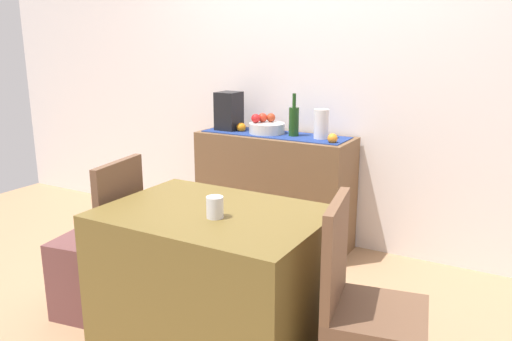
{
  "coord_description": "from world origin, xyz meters",
  "views": [
    {
      "loc": [
        1.51,
        -2.37,
        1.52
      ],
      "look_at": [
        -0.03,
        0.36,
        0.72
      ],
      "focal_mm": 36.08,
      "sensor_mm": 36.0,
      "label": 1
    }
  ],
  "objects_px": {
    "fruit_bowl": "(267,128)",
    "chair_near_window": "(100,268)",
    "wine_bottle": "(294,121)",
    "dining_table": "(215,283)",
    "sideboard_console": "(274,190)",
    "coffee_maker": "(229,111)",
    "coffee_cup": "(215,207)",
    "ceramic_vase": "(321,124)"
  },
  "relations": [
    {
      "from": "fruit_bowl",
      "to": "chair_near_window",
      "type": "bearing_deg",
      "value": -102.55
    },
    {
      "from": "sideboard_console",
      "to": "ceramic_vase",
      "type": "xyz_separation_m",
      "value": [
        0.36,
        0.0,
        0.53
      ]
    },
    {
      "from": "wine_bottle",
      "to": "dining_table",
      "type": "height_order",
      "value": "wine_bottle"
    },
    {
      "from": "sideboard_console",
      "to": "wine_bottle",
      "type": "bearing_deg",
      "value": -0.0
    },
    {
      "from": "wine_bottle",
      "to": "dining_table",
      "type": "distance_m",
      "value": 1.54
    },
    {
      "from": "coffee_maker",
      "to": "sideboard_console",
      "type": "bearing_deg",
      "value": 0.0
    },
    {
      "from": "ceramic_vase",
      "to": "chair_near_window",
      "type": "height_order",
      "value": "ceramic_vase"
    },
    {
      "from": "chair_near_window",
      "to": "ceramic_vase",
      "type": "bearing_deg",
      "value": 62.16
    },
    {
      "from": "wine_bottle",
      "to": "chair_near_window",
      "type": "xyz_separation_m",
      "value": [
        -0.53,
        -1.4,
        -0.69
      ]
    },
    {
      "from": "coffee_maker",
      "to": "coffee_cup",
      "type": "xyz_separation_m",
      "value": [
        0.86,
        -1.47,
        -0.2
      ]
    },
    {
      "from": "chair_near_window",
      "to": "fruit_bowl",
      "type": "bearing_deg",
      "value": 77.45
    },
    {
      "from": "fruit_bowl",
      "to": "dining_table",
      "type": "bearing_deg",
      "value": -71.41
    },
    {
      "from": "dining_table",
      "to": "wine_bottle",
      "type": "bearing_deg",
      "value": 100.25
    },
    {
      "from": "chair_near_window",
      "to": "wine_bottle",
      "type": "bearing_deg",
      "value": 69.27
    },
    {
      "from": "sideboard_console",
      "to": "coffee_maker",
      "type": "bearing_deg",
      "value": 180.0
    },
    {
      "from": "coffee_maker",
      "to": "coffee_cup",
      "type": "height_order",
      "value": "coffee_maker"
    },
    {
      "from": "fruit_bowl",
      "to": "coffee_maker",
      "type": "relative_size",
      "value": 0.9
    },
    {
      "from": "wine_bottle",
      "to": "chair_near_window",
      "type": "bearing_deg",
      "value": -110.73
    },
    {
      "from": "ceramic_vase",
      "to": "sideboard_console",
      "type": "bearing_deg",
      "value": 180.0
    },
    {
      "from": "fruit_bowl",
      "to": "dining_table",
      "type": "xyz_separation_m",
      "value": [
        0.47,
        -1.4,
        -0.52
      ]
    },
    {
      "from": "coffee_maker",
      "to": "chair_near_window",
      "type": "height_order",
      "value": "coffee_maker"
    },
    {
      "from": "coffee_maker",
      "to": "ceramic_vase",
      "type": "bearing_deg",
      "value": 0.0
    },
    {
      "from": "ceramic_vase",
      "to": "dining_table",
      "type": "bearing_deg",
      "value": -88.21
    },
    {
      "from": "coffee_cup",
      "to": "wine_bottle",
      "type": "bearing_deg",
      "value": 101.97
    },
    {
      "from": "coffee_cup",
      "to": "chair_near_window",
      "type": "xyz_separation_m",
      "value": [
        -0.84,
        0.07,
        -0.52
      ]
    },
    {
      "from": "sideboard_console",
      "to": "chair_near_window",
      "type": "xyz_separation_m",
      "value": [
        -0.38,
        -1.4,
        -0.16
      ]
    },
    {
      "from": "sideboard_console",
      "to": "coffee_maker",
      "type": "xyz_separation_m",
      "value": [
        -0.4,
        0.0,
        0.57
      ]
    },
    {
      "from": "fruit_bowl",
      "to": "chair_near_window",
      "type": "relative_size",
      "value": 0.29
    },
    {
      "from": "ceramic_vase",
      "to": "wine_bottle",
      "type": "bearing_deg",
      "value": -180.0
    },
    {
      "from": "sideboard_console",
      "to": "coffee_cup",
      "type": "xyz_separation_m",
      "value": [
        0.46,
        -1.47,
        0.37
      ]
    },
    {
      "from": "sideboard_console",
      "to": "fruit_bowl",
      "type": "bearing_deg",
      "value": 180.0
    },
    {
      "from": "coffee_cup",
      "to": "coffee_maker",
      "type": "bearing_deg",
      "value": 120.27
    },
    {
      "from": "wine_bottle",
      "to": "ceramic_vase",
      "type": "distance_m",
      "value": 0.21
    },
    {
      "from": "ceramic_vase",
      "to": "dining_table",
      "type": "height_order",
      "value": "ceramic_vase"
    },
    {
      "from": "fruit_bowl",
      "to": "ceramic_vase",
      "type": "height_order",
      "value": "ceramic_vase"
    },
    {
      "from": "sideboard_console",
      "to": "wine_bottle",
      "type": "relative_size",
      "value": 3.75
    },
    {
      "from": "dining_table",
      "to": "chair_near_window",
      "type": "distance_m",
      "value": 0.79
    },
    {
      "from": "sideboard_console",
      "to": "ceramic_vase",
      "type": "bearing_deg",
      "value": 0.0
    },
    {
      "from": "sideboard_console",
      "to": "fruit_bowl",
      "type": "distance_m",
      "value": 0.47
    },
    {
      "from": "sideboard_console",
      "to": "wine_bottle",
      "type": "distance_m",
      "value": 0.56
    },
    {
      "from": "ceramic_vase",
      "to": "coffee_cup",
      "type": "distance_m",
      "value": 1.48
    },
    {
      "from": "fruit_bowl",
      "to": "ceramic_vase",
      "type": "bearing_deg",
      "value": 0.0
    }
  ]
}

